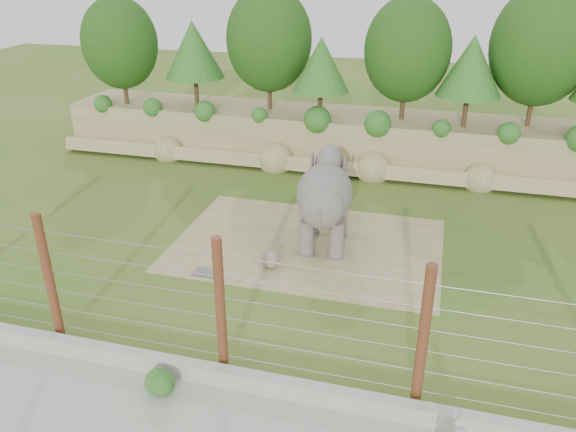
# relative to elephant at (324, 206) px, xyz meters

# --- Properties ---
(ground) EXTENTS (90.00, 90.00, 0.00)m
(ground) POSITION_rel_elephant_xyz_m (-1.08, -3.10, -1.66)
(ground) COLOR #3A6219
(ground) RESTS_ON ground
(back_embankment) EXTENTS (30.00, 5.52, 8.77)m
(back_embankment) POSITION_rel_elephant_xyz_m (-0.49, 9.57, 2.31)
(back_embankment) COLOR #897D54
(back_embankment) RESTS_ON ground
(dirt_patch) EXTENTS (10.00, 7.00, 0.02)m
(dirt_patch) POSITION_rel_elephant_xyz_m (-0.58, -0.10, -1.65)
(dirt_patch) COLOR #918459
(dirt_patch) RESTS_ON ground
(drain_grate) EXTENTS (1.00, 0.60, 0.03)m
(drain_grate) POSITION_rel_elephant_xyz_m (-3.44, -3.10, -1.62)
(drain_grate) COLOR #262628
(drain_grate) RESTS_ON dirt_patch
(elephant) EXTENTS (2.23, 4.28, 3.32)m
(elephant) POSITION_rel_elephant_xyz_m (0.00, 0.00, 0.00)
(elephant) COLOR slate
(elephant) RESTS_ON ground
(stone_ball) EXTENTS (0.65, 0.65, 0.65)m
(stone_ball) POSITION_rel_elephant_xyz_m (-1.45, -2.13, -1.32)
(stone_ball) COLOR gray
(stone_ball) RESTS_ON dirt_patch
(retaining_wall) EXTENTS (26.00, 0.35, 0.50)m
(retaining_wall) POSITION_rel_elephant_xyz_m (-1.08, -8.10, -1.41)
(retaining_wall) COLOR #A6A59A
(retaining_wall) RESTS_ON ground
(barrier_fence) EXTENTS (20.26, 0.26, 4.00)m
(barrier_fence) POSITION_rel_elephant_xyz_m (-1.08, -7.60, 0.34)
(barrier_fence) COLOR brown
(barrier_fence) RESTS_ON ground
(walkway_shrub) EXTENTS (0.68, 0.68, 0.68)m
(walkway_shrub) POSITION_rel_elephant_xyz_m (-2.29, -8.90, -1.31)
(walkway_shrub) COLOR #205F1B
(walkway_shrub) RESTS_ON walkway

